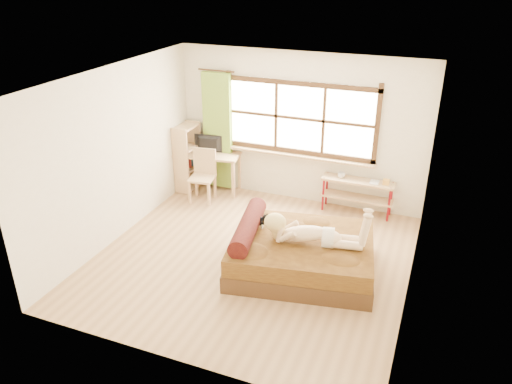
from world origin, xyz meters
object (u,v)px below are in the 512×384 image
at_px(desk, 208,158).
at_px(pipe_shelf, 358,189).
at_px(bed, 298,253).
at_px(kitten, 258,220).
at_px(chair, 203,172).
at_px(woman, 313,224).
at_px(bookshelf, 188,157).

bearing_deg(desk, pipe_shelf, -5.65).
distance_m(bed, kitten, 0.76).
relative_size(bed, desk, 1.75).
bearing_deg(chair, woman, -41.03).
bearing_deg(bed, kitten, 160.50).
height_order(kitten, pipe_shelf, kitten).
height_order(woman, desk, woman).
distance_m(desk, pipe_shelf, 2.86).
xyz_separation_m(woman, pipe_shelf, (0.24, 2.12, -0.34)).
bearing_deg(woman, bookshelf, 136.98).
bearing_deg(chair, kitten, -50.04).
distance_m(woman, bookshelf, 3.56).
height_order(woman, kitten, woman).
bearing_deg(pipe_shelf, desk, -177.36).
xyz_separation_m(bed, kitten, (-0.67, 0.11, 0.35)).
bearing_deg(woman, kitten, 159.94).
xyz_separation_m(bed, chair, (-2.32, 1.59, 0.26)).
relative_size(pipe_shelf, bookshelf, 0.97).
relative_size(kitten, chair, 0.31).
height_order(pipe_shelf, bookshelf, bookshelf).
bearing_deg(desk, chair, -84.49).
bearing_deg(chair, pipe_shelf, 1.87).
bearing_deg(bed, desk, 130.64).
distance_m(bed, pipe_shelf, 2.13).
xyz_separation_m(woman, chair, (-2.52, 1.63, -0.27)).
bearing_deg(bed, woman, -21.96).
distance_m(woman, kitten, 0.90).
height_order(desk, bookshelf, bookshelf).
height_order(kitten, bookshelf, bookshelf).
relative_size(bed, bookshelf, 1.75).
height_order(woman, pipe_shelf, woman).
bearing_deg(pipe_shelf, chair, -169.84).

